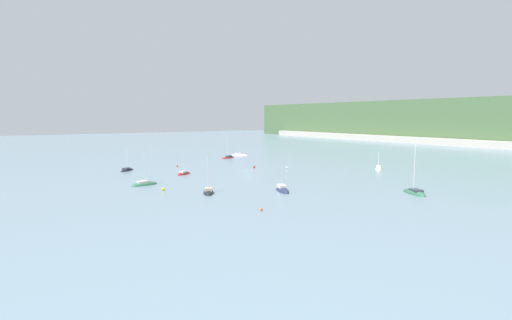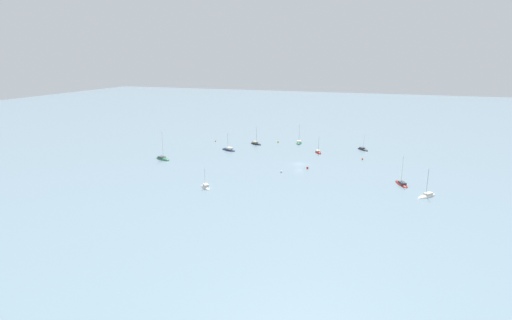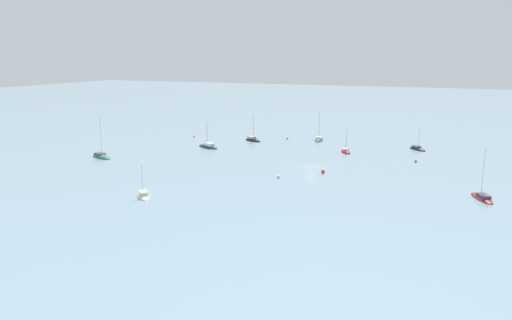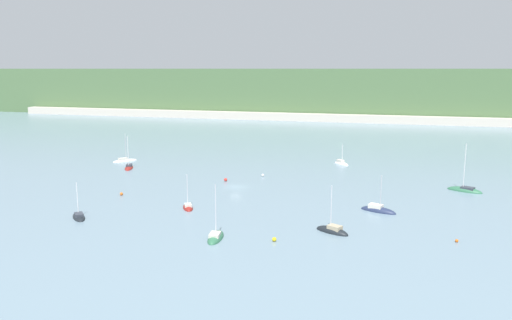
{
  "view_description": "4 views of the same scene",
  "coord_description": "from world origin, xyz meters",
  "px_view_note": "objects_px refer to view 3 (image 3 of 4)",
  "views": [
    {
      "loc": [
        102.54,
        -65.27,
        16.6
      ],
      "look_at": [
        -9.24,
        9.07,
        1.89
      ],
      "focal_mm": 28.0,
      "sensor_mm": 36.0,
      "label": 1
    },
    {
      "loc": [
        -31.08,
        138.27,
        38.55
      ],
      "look_at": [
        12.76,
        11.17,
        3.24
      ],
      "focal_mm": 28.0,
      "sensor_mm": 36.0,
      "label": 2
    },
    {
      "loc": [
        -31.62,
        106.68,
        25.04
      ],
      "look_at": [
        10.84,
        6.41,
        1.94
      ],
      "focal_mm": 35.0,
      "sensor_mm": 36.0,
      "label": 3
    },
    {
      "loc": [
        35.45,
        -107.54,
        27.12
      ],
      "look_at": [
        -0.17,
        17.97,
        3.21
      ],
      "focal_mm": 35.0,
      "sensor_mm": 36.0,
      "label": 4
    }
  ],
  "objects_px": {
    "sailboat_2": "(417,149)",
    "sailboat_6": "(143,196)",
    "sailboat_0": "(253,141)",
    "sailboat_4": "(346,152)",
    "sailboat_5": "(319,140)",
    "mooring_buoy_4": "(194,136)",
    "mooring_buoy_0": "(323,171)",
    "mooring_buoy_1": "(278,176)",
    "sailboat_3": "(482,198)",
    "mooring_buoy_2": "(287,138)",
    "sailboat_7": "(208,147)",
    "mooring_buoy_3": "(416,161)",
    "sailboat_1": "(101,157)"
  },
  "relations": [
    {
      "from": "sailboat_5",
      "to": "mooring_buoy_1",
      "type": "xyz_separation_m",
      "value": [
        -4.9,
        47.68,
        0.26
      ]
    },
    {
      "from": "sailboat_0",
      "to": "sailboat_4",
      "type": "xyz_separation_m",
      "value": [
        -29.34,
        6.96,
        -0.02
      ]
    },
    {
      "from": "sailboat_1",
      "to": "sailboat_6",
      "type": "bearing_deg",
      "value": -15.93
    },
    {
      "from": "sailboat_2",
      "to": "sailboat_6",
      "type": "height_order",
      "value": "sailboat_2"
    },
    {
      "from": "sailboat_7",
      "to": "mooring_buoy_4",
      "type": "xyz_separation_m",
      "value": [
        12.73,
        -14.44,
        0.14
      ]
    },
    {
      "from": "sailboat_4",
      "to": "sailboat_5",
      "type": "relative_size",
      "value": 0.77
    },
    {
      "from": "mooring_buoy_4",
      "to": "sailboat_0",
      "type": "bearing_deg",
      "value": -178.63
    },
    {
      "from": "mooring_buoy_2",
      "to": "mooring_buoy_4",
      "type": "relative_size",
      "value": 1.4
    },
    {
      "from": "sailboat_7",
      "to": "mooring_buoy_3",
      "type": "height_order",
      "value": "sailboat_7"
    },
    {
      "from": "sailboat_1",
      "to": "mooring_buoy_4",
      "type": "bearing_deg",
      "value": 105.28
    },
    {
      "from": "mooring_buoy_4",
      "to": "sailboat_7",
      "type": "bearing_deg",
      "value": 131.41
    },
    {
      "from": "sailboat_6",
      "to": "mooring_buoy_0",
      "type": "height_order",
      "value": "sailboat_6"
    },
    {
      "from": "sailboat_0",
      "to": "mooring_buoy_4",
      "type": "relative_size",
      "value": 17.78
    },
    {
      "from": "sailboat_0",
      "to": "mooring_buoy_3",
      "type": "height_order",
      "value": "sailboat_0"
    },
    {
      "from": "sailboat_2",
      "to": "sailboat_6",
      "type": "distance_m",
      "value": 78.05
    },
    {
      "from": "mooring_buoy_4",
      "to": "sailboat_2",
      "type": "bearing_deg",
      "value": -175.72
    },
    {
      "from": "sailboat_4",
      "to": "sailboat_6",
      "type": "xyz_separation_m",
      "value": [
        24.01,
        55.09,
        0.04
      ]
    },
    {
      "from": "sailboat_5",
      "to": "sailboat_6",
      "type": "bearing_deg",
      "value": -18.08
    },
    {
      "from": "sailboat_6",
      "to": "mooring_buoy_4",
      "type": "distance_m",
      "value": 66.45
    },
    {
      "from": "sailboat_0",
      "to": "sailboat_6",
      "type": "xyz_separation_m",
      "value": [
        -5.33,
        62.05,
        0.02
      ]
    },
    {
      "from": "sailboat_5",
      "to": "sailboat_2",
      "type": "bearing_deg",
      "value": 74.32
    },
    {
      "from": "sailboat_0",
      "to": "sailboat_4",
      "type": "height_order",
      "value": "sailboat_0"
    },
    {
      "from": "sailboat_0",
      "to": "sailboat_5",
      "type": "height_order",
      "value": "sailboat_5"
    },
    {
      "from": "sailboat_6",
      "to": "mooring_buoy_2",
      "type": "bearing_deg",
      "value": -46.33
    },
    {
      "from": "sailboat_5",
      "to": "mooring_buoy_4",
      "type": "bearing_deg",
      "value": -84.85
    },
    {
      "from": "sailboat_1",
      "to": "mooring_buoy_2",
      "type": "bearing_deg",
      "value": 76.51
    },
    {
      "from": "sailboat_1",
      "to": "sailboat_0",
      "type": "bearing_deg",
      "value": 79.55
    },
    {
      "from": "sailboat_6",
      "to": "mooring_buoy_3",
      "type": "xyz_separation_m",
      "value": [
        -42.06,
        -49.6,
        0.21
      ]
    },
    {
      "from": "sailboat_5",
      "to": "mooring_buoy_0",
      "type": "distance_m",
      "value": 41.83
    },
    {
      "from": "mooring_buoy_0",
      "to": "mooring_buoy_1",
      "type": "relative_size",
      "value": 1.13
    },
    {
      "from": "sailboat_1",
      "to": "sailboat_5",
      "type": "relative_size",
      "value": 1.19
    },
    {
      "from": "sailboat_2",
      "to": "sailboat_4",
      "type": "relative_size",
      "value": 0.96
    },
    {
      "from": "mooring_buoy_2",
      "to": "sailboat_1",
      "type": "bearing_deg",
      "value": 52.81
    },
    {
      "from": "mooring_buoy_2",
      "to": "sailboat_0",
      "type": "bearing_deg",
      "value": 40.31
    },
    {
      "from": "sailboat_7",
      "to": "sailboat_2",
      "type": "bearing_deg",
      "value": -138.92
    },
    {
      "from": "sailboat_4",
      "to": "mooring_buoy_0",
      "type": "bearing_deg",
      "value": -27.26
    },
    {
      "from": "sailboat_4",
      "to": "sailboat_6",
      "type": "distance_m",
      "value": 60.1
    },
    {
      "from": "sailboat_6",
      "to": "mooring_buoy_3",
      "type": "height_order",
      "value": "sailboat_6"
    },
    {
      "from": "sailboat_0",
      "to": "mooring_buoy_1",
      "type": "height_order",
      "value": "sailboat_0"
    },
    {
      "from": "sailboat_0",
      "to": "sailboat_6",
      "type": "relative_size",
      "value": 1.38
    },
    {
      "from": "sailboat_2",
      "to": "mooring_buoy_4",
      "type": "distance_m",
      "value": 66.01
    },
    {
      "from": "sailboat_4",
      "to": "sailboat_3",
      "type": "bearing_deg",
      "value": 15.17
    },
    {
      "from": "sailboat_3",
      "to": "sailboat_4",
      "type": "xyz_separation_m",
      "value": [
        31.93,
        -32.79,
        -0.03
      ]
    },
    {
      "from": "sailboat_7",
      "to": "mooring_buoy_0",
      "type": "relative_size",
      "value": 10.35
    },
    {
      "from": "sailboat_7",
      "to": "mooring_buoy_2",
      "type": "height_order",
      "value": "sailboat_7"
    },
    {
      "from": "sailboat_5",
      "to": "mooring_buoy_3",
      "type": "xyz_separation_m",
      "value": [
        -29.54,
        20.73,
        0.24
      ]
    },
    {
      "from": "sailboat_4",
      "to": "sailboat_6",
      "type": "relative_size",
      "value": 1.17
    },
    {
      "from": "sailboat_3",
      "to": "mooring_buoy_2",
      "type": "bearing_deg",
      "value": 24.85
    },
    {
      "from": "sailboat_2",
      "to": "mooring_buoy_3",
      "type": "distance_m",
      "value": 16.95
    },
    {
      "from": "sailboat_3",
      "to": "mooring_buoy_2",
      "type": "distance_m",
      "value": 70.67
    }
  ]
}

